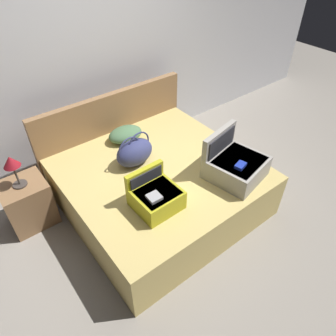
{
  "coord_description": "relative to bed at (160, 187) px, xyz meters",
  "views": [
    {
      "loc": [
        -1.42,
        -1.56,
        2.57
      ],
      "look_at": [
        0.0,
        0.27,
        0.62
      ],
      "focal_mm": 33.21,
      "sensor_mm": 36.0,
      "label": 1
    }
  ],
  "objects": [
    {
      "name": "bed",
      "position": [
        0.0,
        0.0,
        0.0
      ],
      "size": [
        1.85,
        1.78,
        0.52
      ],
      "primitive_type": "cube",
      "color": "tan",
      "rests_on": "ground"
    },
    {
      "name": "back_wall",
      "position": [
        0.0,
        1.25,
        1.04
      ],
      "size": [
        8.0,
        0.1,
        2.6
      ],
      "primitive_type": "cube",
      "color": "silver",
      "rests_on": "ground"
    },
    {
      "name": "headboard",
      "position": [
        0.0,
        0.93,
        0.23
      ],
      "size": [
        1.89,
        0.08,
        0.98
      ],
      "primitive_type": "cube",
      "color": "olive",
      "rests_on": "ground"
    },
    {
      "name": "table_lamp",
      "position": [
        -1.21,
        0.64,
        0.51
      ],
      "size": [
        0.15,
        0.15,
        0.34
      ],
      "color": "#3F3833",
      "rests_on": "nightstand"
    },
    {
      "name": "nightstand",
      "position": [
        -1.21,
        0.64,
        -0.0
      ],
      "size": [
        0.44,
        0.4,
        0.51
      ],
      "primitive_type": "cube",
      "color": "olive",
      "rests_on": "ground"
    },
    {
      "name": "hard_case_large",
      "position": [
        0.52,
        -0.53,
        0.39
      ],
      "size": [
        0.59,
        0.58,
        0.44
      ],
      "rotation": [
        0.0,
        0.0,
        0.2
      ],
      "color": "gray",
      "rests_on": "bed"
    },
    {
      "name": "pillow_near_headboard",
      "position": [
        -0.0,
        0.65,
        0.34
      ],
      "size": [
        0.41,
        0.3,
        0.15
      ],
      "primitive_type": "ellipsoid",
      "rotation": [
        0.0,
        0.0,
        -0.05
      ],
      "color": "#4C724C",
      "rests_on": "bed"
    },
    {
      "name": "ground_plane",
      "position": [
        0.0,
        -0.4,
        -0.26
      ],
      "size": [
        12.0,
        12.0,
        0.0
      ],
      "primitive_type": "plane",
      "color": "gray"
    },
    {
      "name": "duffel_bag",
      "position": [
        -0.14,
        0.24,
        0.4
      ],
      "size": [
        0.44,
        0.32,
        0.34
      ],
      "rotation": [
        0.0,
        0.0,
        0.12
      ],
      "color": "navy",
      "rests_on": "bed"
    },
    {
      "name": "hard_case_medium",
      "position": [
        -0.33,
        -0.39,
        0.37
      ],
      "size": [
        0.39,
        0.38,
        0.33
      ],
      "rotation": [
        0.0,
        0.0,
        0.02
      ],
      "color": "gold",
      "rests_on": "bed"
    }
  ]
}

